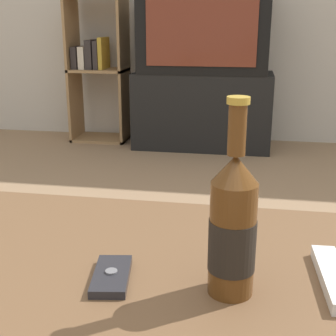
{
  "coord_description": "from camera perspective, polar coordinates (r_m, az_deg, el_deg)",
  "views": [
    {
      "loc": [
        0.21,
        -0.63,
        0.89
      ],
      "look_at": [
        0.05,
        0.32,
        0.59
      ],
      "focal_mm": 50.0,
      "sensor_mm": 36.0,
      "label": 1
    }
  ],
  "objects": [
    {
      "name": "coffee_table",
      "position": [
        0.81,
        -7.51,
        -18.13
      ],
      "size": [
        1.2,
        0.74,
        0.49
      ],
      "color": "brown",
      "rests_on": "ground_plane"
    },
    {
      "name": "tv_stand",
      "position": [
        3.44,
        4.23,
        7.06
      ],
      "size": [
        0.98,
        0.43,
        0.54
      ],
      "color": "black",
      "rests_on": "ground_plane"
    },
    {
      "name": "television",
      "position": [
        3.37,
        4.44,
        16.34
      ],
      "size": [
        0.88,
        0.45,
        0.57
      ],
      "color": "black",
      "rests_on": "tv_stand"
    },
    {
      "name": "bookshelf",
      "position": [
        3.64,
        -8.69,
        12.22
      ],
      "size": [
        0.42,
        0.3,
        1.07
      ],
      "color": "#99754C",
      "rests_on": "ground_plane"
    },
    {
      "name": "beer_bottle",
      "position": [
        0.71,
        7.89,
        -7.22
      ],
      "size": [
        0.07,
        0.07,
        0.3
      ],
      "color": "#563314",
      "rests_on": "coffee_table"
    },
    {
      "name": "cell_phone",
      "position": [
        0.78,
        -6.9,
        -12.92
      ],
      "size": [
        0.07,
        0.12,
        0.02
      ],
      "rotation": [
        0.0,
        0.0,
        0.16
      ],
      "color": "#232328",
      "rests_on": "coffee_table"
    },
    {
      "name": "remote_control",
      "position": [
        0.81,
        19.49,
        -12.48
      ],
      "size": [
        0.05,
        0.19,
        0.02
      ],
      "rotation": [
        0.0,
        0.0,
        0.04
      ],
      "color": "white",
      "rests_on": "coffee_table"
    }
  ]
}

